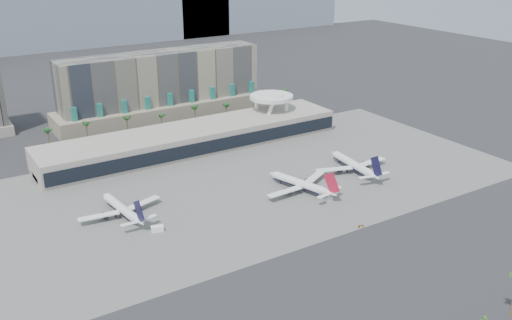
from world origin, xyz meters
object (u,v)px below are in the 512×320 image
airliner_left (122,209)px  airliner_centre (301,184)px  airliner_right (354,165)px  service_vehicle_b (329,200)px  taxiway_sign (361,227)px  service_vehicle_a (157,229)px

airliner_left → airliner_centre: size_ratio=0.97×
airliner_centre → airliner_right: (35.98, 4.67, 0.14)m
airliner_left → airliner_right: bearing=-13.5°
airliner_right → airliner_left: bearing=178.9°
airliner_right → service_vehicle_b: size_ratio=12.48×
taxiway_sign → airliner_centre: bearing=105.0°
airliner_right → service_vehicle_a: (-107.36, -5.86, -2.46)m
airliner_centre → taxiway_sign: 41.96m
service_vehicle_b → taxiway_sign: bearing=-111.5°
service_vehicle_a → airliner_centre: bearing=17.6°
service_vehicle_b → airliner_centre: bearing=90.5°
airliner_left → taxiway_sign: size_ratio=17.27×
airliner_right → service_vehicle_b: airliner_right is taller
airliner_left → airliner_right: (114.32, -14.75, 0.33)m
service_vehicle_a → taxiway_sign: size_ratio=2.22×
airliner_right → taxiway_sign: 59.29m
airliner_left → service_vehicle_b: (81.93, -35.36, -2.47)m
service_vehicle_b → taxiway_sign: 26.24m
airliner_right → taxiway_sign: (-36.64, -46.51, -3.16)m
airliner_centre → airliner_left: bearing=150.5°
service_vehicle_b → airliner_left: bearing=144.5°
airliner_centre → service_vehicle_b: (3.59, -15.95, -2.66)m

